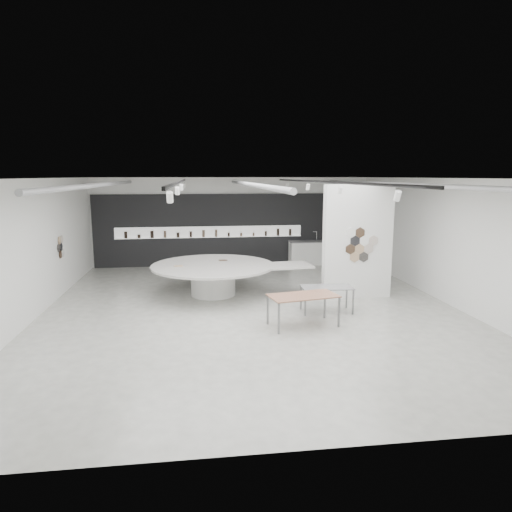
{
  "coord_description": "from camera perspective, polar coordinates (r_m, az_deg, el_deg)",
  "views": [
    {
      "loc": [
        -1.57,
        -12.79,
        3.88
      ],
      "look_at": [
        0.27,
        1.2,
        1.38
      ],
      "focal_mm": 32.0,
      "sensor_mm": 36.0,
      "label": 1
    }
  ],
  "objects": [
    {
      "name": "back_wall_display",
      "position": [
        19.91,
        -3.16,
        3.29
      ],
      "size": [
        11.8,
        0.27,
        3.1
      ],
      "color": "black",
      "rests_on": "ground"
    },
    {
      "name": "room",
      "position": [
        13.0,
        -0.9,
        2.06
      ],
      "size": [
        12.02,
        14.02,
        3.82
      ],
      "color": "#B8B8AE",
      "rests_on": "ground"
    },
    {
      "name": "sample_table_stone",
      "position": [
        13.22,
        8.85,
        -4.08
      ],
      "size": [
        1.48,
        0.78,
        0.74
      ],
      "rotation": [
        0.0,
        0.0,
        -0.04
      ],
      "color": "gray",
      "rests_on": "ground"
    },
    {
      "name": "sample_table_wood",
      "position": [
        11.91,
        5.93,
        -5.17
      ],
      "size": [
        1.9,
        1.21,
        0.82
      ],
      "rotation": [
        0.0,
        0.0,
        0.2
      ],
      "color": "#94634C",
      "rests_on": "ground"
    },
    {
      "name": "kitchen_counter",
      "position": [
        20.23,
        6.75,
        0.41
      ],
      "size": [
        1.83,
        0.72,
        1.44
      ],
      "rotation": [
        0.0,
        0.0,
        -0.0
      ],
      "color": "white",
      "rests_on": "ground"
    },
    {
      "name": "partition_column",
      "position": [
        14.83,
        12.58,
        1.74
      ],
      "size": [
        2.2,
        0.38,
        3.6
      ],
      "color": "white",
      "rests_on": "ground"
    },
    {
      "name": "display_island",
      "position": [
        14.98,
        -5.06,
        -2.39
      ],
      "size": [
        5.44,
        4.43,
        1.03
      ],
      "rotation": [
        0.0,
        0.0,
        0.11
      ],
      "color": "white",
      "rests_on": "ground"
    }
  ]
}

